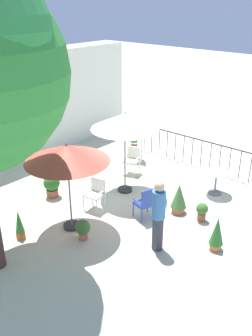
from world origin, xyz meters
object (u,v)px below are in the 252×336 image
object	(u,v)px
potted_plant_6	(179,198)
potted_plant_3	(19,225)
potted_plant_0	(217,233)
potted_plant_2	(202,211)
patio_chair_1	(132,158)
patio_umbrella_1	(125,122)
potted_plant_5	(134,142)
potted_plant_1	(83,228)
patio_umbrella_0	(67,154)
patio_chair_4	(147,202)
patio_chair_3	(96,192)
potted_plant_4	(52,185)
standing_person	(158,215)
patio_chair_2	(138,147)
cafe_table_0	(216,178)

from	to	relation	value
potted_plant_6	potted_plant_3	bearing A→B (deg)	147.63
potted_plant_0	potted_plant_2	distance (m)	1.26
patio_chair_1	potted_plant_6	bearing A→B (deg)	-113.36
patio_umbrella_1	potted_plant_5	bearing A→B (deg)	35.42
potted_plant_1	patio_umbrella_0	bearing A→B (deg)	74.40
potted_plant_0	potted_plant_5	bearing A→B (deg)	56.70
patio_umbrella_0	patio_chair_4	size ratio (longest dim) A/B	2.51
patio_chair_1	patio_chair_3	distance (m)	2.52
potted_plant_4	potted_plant_5	size ratio (longest dim) A/B	1.46
potted_plant_3	patio_chair_3	bearing A→B (deg)	-9.50
patio_umbrella_0	patio_chair_3	world-z (taller)	patio_umbrella_0
potted_plant_0	potted_plant_4	distance (m)	4.98
standing_person	potted_plant_0	bearing A→B (deg)	-50.52
potted_plant_1	potted_plant_5	world-z (taller)	potted_plant_1
patio_umbrella_0	patio_umbrella_1	bearing A→B (deg)	6.49
patio_chair_2	potted_plant_2	world-z (taller)	patio_chair_2
potted_plant_0	potted_plant_6	distance (m)	1.78
patio_chair_1	standing_person	size ratio (longest dim) A/B	0.51
potted_plant_2	patio_umbrella_1	bearing A→B (deg)	91.43
potted_plant_2	patio_chair_3	bearing A→B (deg)	117.96
patio_chair_1	patio_chair_2	world-z (taller)	patio_chair_2
potted_plant_2	potted_plant_4	world-z (taller)	potted_plant_4
cafe_table_0	potted_plant_2	xyz separation A→B (m)	(-1.59, -0.48, -0.20)
patio_chair_4	potted_plant_0	xyz separation A→B (m)	(0.01, -2.05, -0.07)
patio_umbrella_1	cafe_table_0	bearing A→B (deg)	-52.36
patio_chair_3	potted_plant_5	distance (m)	4.62
patio_umbrella_1	potted_plant_5	size ratio (longest dim) A/B	5.30
patio_umbrella_1	potted_plant_5	xyz separation A→B (m)	(2.83, 2.01, -1.94)
patio_umbrella_1	potted_plant_0	world-z (taller)	patio_umbrella_1
cafe_table_0	patio_chair_4	xyz separation A→B (m)	(-2.47, 0.68, 0.02)
patio_chair_2	patio_chair_3	xyz separation A→B (m)	(-3.31, -1.20, -0.02)
patio_umbrella_0	patio_chair_1	distance (m)	3.93
patio_umbrella_1	patio_chair_2	distance (m)	2.85
patio_chair_3	cafe_table_0	bearing A→B (deg)	-35.25
patio_umbrella_1	potted_plant_3	bearing A→B (deg)	174.93
patio_chair_2	cafe_table_0	bearing A→B (deg)	-96.20
potted_plant_1	potted_plant_2	distance (m)	3.15
potted_plant_4	patio_chair_1	bearing A→B (deg)	-14.58
cafe_table_0	potted_plant_5	size ratio (longest dim) A/B	1.63
patio_chair_1	potted_plant_6	distance (m)	2.82
patio_chair_2	potted_plant_1	size ratio (longest dim) A/B	1.75
potted_plant_0	potted_plant_2	size ratio (longest dim) A/B	1.67
patio_umbrella_0	patio_chair_3	size ratio (longest dim) A/B	2.65
potted_plant_4	patio_chair_3	bearing A→B (deg)	-75.20
patio_umbrella_0	patio_chair_4	xyz separation A→B (m)	(1.57, -1.20, -1.52)
patio_chair_4	potted_plant_4	xyz separation A→B (m)	(-0.86, 2.85, -0.14)
patio_chair_4	potted_plant_5	bearing A→B (deg)	43.66
potted_plant_5	standing_person	xyz separation A→B (m)	(-4.50, -4.48, 0.66)
patio_umbrella_0	standing_person	world-z (taller)	patio_umbrella_0
patio_umbrella_0	patio_chair_1	xyz separation A→B (m)	(3.51, 0.93, -1.51)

